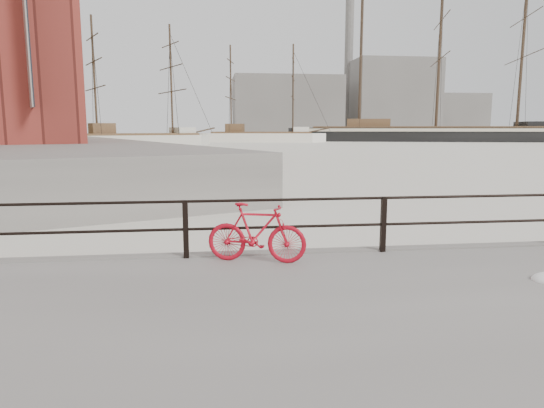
{
  "coord_description": "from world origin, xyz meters",
  "views": [
    {
      "loc": [
        -3.05,
        -8.36,
        2.55
      ],
      "look_at": [
        -1.81,
        1.5,
        1.0
      ],
      "focal_mm": 32.0,
      "sensor_mm": 36.0,
      "label": 1
    }
  ],
  "objects_px": {
    "bicycle": "(257,233)",
    "schooner_mid": "(262,142)",
    "schooner_left": "(137,145)",
    "barque_black": "(435,141)"
  },
  "relations": [
    {
      "from": "barque_black",
      "to": "schooner_mid",
      "type": "distance_m",
      "value": 35.52
    },
    {
      "from": "barque_black",
      "to": "schooner_mid",
      "type": "bearing_deg",
      "value": -161.61
    },
    {
      "from": "bicycle",
      "to": "schooner_mid",
      "type": "distance_m",
      "value": 85.82
    },
    {
      "from": "bicycle",
      "to": "schooner_mid",
      "type": "xyz_separation_m",
      "value": [
        9.02,
        85.34,
        -0.85
      ]
    },
    {
      "from": "schooner_mid",
      "to": "schooner_left",
      "type": "height_order",
      "value": "schooner_left"
    },
    {
      "from": "schooner_mid",
      "to": "schooner_left",
      "type": "xyz_separation_m",
      "value": [
        -21.04,
        -15.93,
        0.0
      ]
    },
    {
      "from": "bicycle",
      "to": "schooner_left",
      "type": "xyz_separation_m",
      "value": [
        -12.02,
        69.41,
        -0.85
      ]
    },
    {
      "from": "barque_black",
      "to": "schooner_left",
      "type": "height_order",
      "value": "barque_black"
    },
    {
      "from": "bicycle",
      "to": "schooner_left",
      "type": "bearing_deg",
      "value": 116.64
    },
    {
      "from": "barque_black",
      "to": "schooner_mid",
      "type": "height_order",
      "value": "barque_black"
    }
  ]
}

